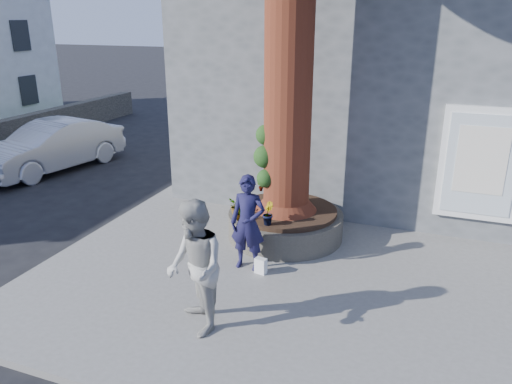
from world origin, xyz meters
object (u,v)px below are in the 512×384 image
(man, at_px, (248,223))
(woman, at_px, (195,268))
(planter, at_px, (285,223))
(car_silver, at_px, (52,146))

(man, distance_m, woman, 1.98)
(planter, height_order, man, man)
(man, height_order, woman, woman)
(woman, distance_m, car_silver, 9.73)
(car_silver, bearing_deg, man, -15.46)
(planter, relative_size, car_silver, 0.52)
(planter, bearing_deg, man, -98.53)
(woman, bearing_deg, planter, 135.23)
(woman, relative_size, car_silver, 0.44)
(planter, distance_m, car_silver, 8.35)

